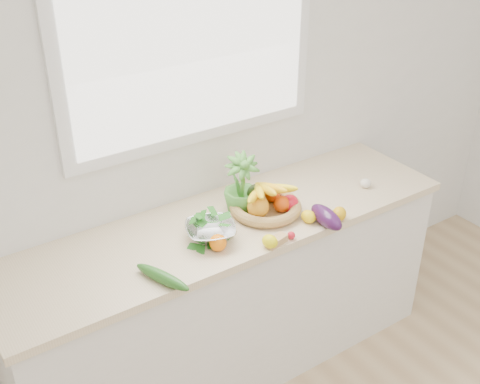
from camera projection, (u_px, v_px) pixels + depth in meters
back_wall at (193, 111)px, 2.81m from camera, size 4.50×0.02×2.70m
counter_cabinet at (230, 299)px, 3.05m from camera, size 2.20×0.58×0.86m
countertop at (229, 224)px, 2.83m from camera, size 2.24×0.62×0.04m
window_frame at (191, 26)px, 2.60m from camera, size 1.30×0.03×1.10m
window_pane at (194, 27)px, 2.59m from camera, size 1.18×0.01×0.98m
orange_loose at (218, 243)px, 2.60m from camera, size 0.08×0.08×0.08m
lemon_a at (308, 217)px, 2.80m from camera, size 0.07×0.08×0.06m
lemon_b at (339, 214)px, 2.81m from camera, size 0.10×0.10×0.07m
lemon_c at (270, 241)px, 2.62m from camera, size 0.08×0.09×0.06m
apple at (290, 203)px, 2.87m from camera, size 0.11×0.11×0.09m
ginger at (277, 241)px, 2.65m from camera, size 0.11×0.07×0.03m
garlic_a at (366, 183)px, 3.09m from camera, size 0.07×0.07×0.05m
garlic_b at (285, 204)px, 2.91m from camera, size 0.07×0.07×0.05m
garlic_c at (307, 215)px, 2.82m from camera, size 0.06×0.06×0.04m
eggplant at (326, 217)px, 2.77m from camera, size 0.10×0.22×0.09m
cucumber at (162, 277)px, 2.41m from camera, size 0.15×0.28×0.05m
radish at (291, 235)px, 2.68m from camera, size 0.05×0.05×0.04m
potted_herb at (241, 185)px, 2.85m from camera, size 0.20×0.20×0.31m
fruit_basket at (265, 203)px, 2.86m from camera, size 0.40×0.40×0.18m
colander_with_spinach at (211, 228)px, 2.66m from camera, size 0.29×0.29×0.12m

